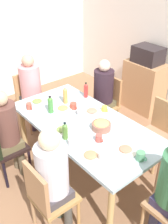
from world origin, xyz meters
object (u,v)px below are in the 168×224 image
object	(u,v)px
cup_2	(103,157)
cup_6	(141,156)
chair_3	(2,146)
plate_5	(63,109)
plate_0	(91,156)
bottle_0	(65,131)
chair_0	(30,97)
bottle_1	(50,105)
cup_1	(105,109)
chair_1	(47,196)
person_3	(6,128)
bottle_2	(86,90)
cup_0	(80,112)
side_cabinet	(144,86)
chair_4	(107,101)
cup_5	(29,106)
microwave	(148,55)
plate_4	(37,102)
cup_7	(99,138)
bottle_3	(65,95)
cup_3	(73,106)
person_1	(53,174)
dining_table	(84,127)
cup_4	(72,143)
plate_3	(62,130)
plate_2	(126,150)
person_4	(103,91)
plate_1	(92,111)
bowl_0	(101,125)
chair_5	(159,130)

from	to	relation	value
cup_2	cup_6	bearing A→B (deg)	52.03
chair_3	plate_5	xyz separation A→B (m)	(0.09, 0.86, 0.24)
plate_0	bottle_0	xyz separation A→B (m)	(-0.41, -0.02, 0.09)
chair_0	bottle_1	bearing A→B (deg)	-11.06
cup_1	cup_6	distance (m)	0.99
chair_1	person_3	distance (m)	1.03
chair_1	bottle_2	size ratio (longest dim) A/B	3.98
cup_0	side_cabinet	bearing A→B (deg)	102.65
chair_4	cup_5	xyz separation A→B (m)	(-0.20, -1.24, 0.27)
chair_0	microwave	distance (m)	2.10
plate_4	bottle_1	distance (m)	0.35
cup_7	bottle_3	bearing A→B (deg)	166.43
cup_3	bottle_1	world-z (taller)	bottle_1
chair_0	person_1	bearing A→B (deg)	-22.62
person_3	cup_1	distance (m)	1.26
dining_table	chair_3	world-z (taller)	chair_3
plate_5	cup_4	distance (m)	0.78
plate_3	cup_0	size ratio (longest dim) A/B	2.15
plate_2	cup_2	xyz separation A→B (m)	(-0.04, -0.28, 0.03)
plate_4	cup_0	world-z (taller)	cup_0
cup_4	person_3	bearing A→B (deg)	-153.24
person_4	cup_2	world-z (taller)	person_4
plate_0	chair_0	bearing A→B (deg)	169.68
plate_0	cup_0	bearing A→B (deg)	148.63
cup_6	plate_0	bearing A→B (deg)	-134.23
cup_5	cup_1	bearing A→B (deg)	47.71
cup_0	cup_2	world-z (taller)	cup_0
person_4	bottle_2	xyz separation A→B (m)	(0.01, -0.35, 0.12)
person_1	cup_3	xyz separation A→B (m)	(-0.84, 0.89, 0.03)
plate_3	cup_3	size ratio (longest dim) A/B	1.99
dining_table	microwave	xyz separation A→B (m)	(-0.56, 1.86, 0.37)
plate_0	cup_7	world-z (taller)	cup_7
chair_0	bottle_2	size ratio (longest dim) A/B	3.98
plate_1	plate_3	bearing A→B (deg)	-79.85
person_3	cup_3	size ratio (longest dim) A/B	10.07
bowl_0	bottle_3	bearing A→B (deg)	176.74
plate_0	cup_6	world-z (taller)	cup_6
cup_5	bottle_3	size ratio (longest dim) A/B	0.44
plate_2	cup_7	bearing A→B (deg)	-160.51
cup_1	cup_7	size ratio (longest dim) A/B	1.02
chair_5	plate_3	distance (m)	1.32
bottle_0	microwave	bearing A→B (deg)	106.83
dining_table	bowl_0	size ratio (longest dim) A/B	8.96
dining_table	side_cabinet	world-z (taller)	side_cabinet
plate_4	bottle_0	bearing A→B (deg)	-11.07
person_4	cup_2	distance (m)	1.58
chair_4	bowl_0	world-z (taller)	chair_4
chair_4	bottle_0	bearing A→B (deg)	-63.46
cup_7	bowl_0	bearing A→B (deg)	130.97
person_1	plate_5	size ratio (longest dim) A/B	5.06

